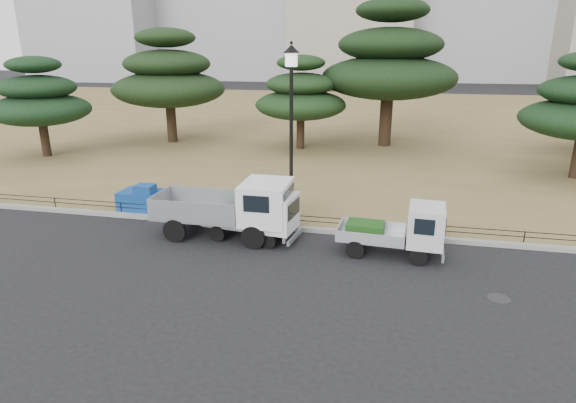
% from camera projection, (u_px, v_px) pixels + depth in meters
% --- Properties ---
extents(ground, '(220.00, 220.00, 0.00)m').
position_uv_depth(ground, '(275.00, 259.00, 15.35)').
color(ground, black).
extents(lawn, '(120.00, 56.00, 0.15)m').
position_uv_depth(lawn, '(354.00, 120.00, 43.80)').
color(lawn, olive).
rests_on(lawn, ground).
extents(curb, '(120.00, 0.25, 0.16)m').
position_uv_depth(curb, '(291.00, 228.00, 17.75)').
color(curb, gray).
rests_on(curb, ground).
extents(truck_large, '(4.79, 1.94, 2.09)m').
position_uv_depth(truck_large, '(231.00, 206.00, 16.82)').
color(truck_large, black).
rests_on(truck_large, ground).
extents(truck_kei_front, '(3.35, 1.74, 1.70)m').
position_uv_depth(truck_kei_front, '(258.00, 217.00, 16.66)').
color(truck_kei_front, black).
rests_on(truck_kei_front, ground).
extents(truck_kei_rear, '(3.39, 1.63, 1.73)m').
position_uv_depth(truck_kei_rear, '(399.00, 230.00, 15.40)').
color(truck_kei_rear, black).
rests_on(truck_kei_rear, ground).
extents(street_lamp, '(0.57, 0.57, 6.38)m').
position_uv_depth(street_lamp, '(291.00, 107.00, 16.70)').
color(street_lamp, black).
rests_on(street_lamp, lawn).
extents(pipe_fence, '(38.00, 0.04, 0.40)m').
position_uv_depth(pipe_fence, '(292.00, 218.00, 17.78)').
color(pipe_fence, black).
rests_on(pipe_fence, lawn).
extents(tarp_pile, '(1.61, 1.19, 1.06)m').
position_uv_depth(tarp_pile, '(141.00, 199.00, 19.54)').
color(tarp_pile, '#134494').
rests_on(tarp_pile, lawn).
extents(manhole, '(0.60, 0.60, 0.01)m').
position_uv_depth(manhole, '(499.00, 298.00, 12.93)').
color(manhole, '#2D2D30').
rests_on(manhole, ground).
extents(pine_west_far, '(5.77, 5.77, 5.83)m').
position_uv_depth(pine_west_far, '(39.00, 100.00, 28.16)').
color(pine_west_far, black).
rests_on(pine_west_far, lawn).
extents(pine_west_near, '(7.52, 7.52, 7.52)m').
position_uv_depth(pine_west_near, '(168.00, 78.00, 32.21)').
color(pine_west_near, black).
rests_on(pine_west_near, lawn).
extents(pine_center_left, '(5.76, 5.76, 5.86)m').
position_uv_depth(pine_center_left, '(301.00, 96.00, 30.28)').
color(pine_center_left, black).
rests_on(pine_center_left, lawn).
extents(pine_center_right, '(8.68, 8.68, 9.21)m').
position_uv_depth(pine_center_right, '(389.00, 63.00, 30.66)').
color(pine_center_right, black).
rests_on(pine_center_right, lawn).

